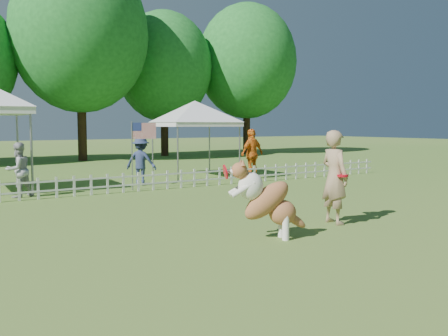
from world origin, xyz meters
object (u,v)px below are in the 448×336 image
spectator_c (252,154)px  dog (268,200)px  handler (335,177)px  spectator_b (141,161)px  canopy_tent_right (195,139)px  flag_pole (132,156)px  frisbee_on_turf (284,229)px  spectator_a (18,170)px

spectator_c → dog: bearing=43.9°
dog → handler: bearing=33.1°
spectator_b → canopy_tent_right: bearing=-106.0°
flag_pole → dog: bearing=-85.2°
spectator_c → frisbee_on_turf: bearing=46.2°
canopy_tent_right → spectator_c: size_ratio=1.54×
flag_pole → spectator_b: flag_pole is taller
frisbee_on_turf → spectator_a: (-3.42, 7.57, 0.77)m
canopy_tent_right → handler: bearing=-98.7°
spectator_a → canopy_tent_right: bearing=173.3°
spectator_c → spectator_b: bearing=-17.3°
frisbee_on_turf → spectator_b: size_ratio=0.13×
spectator_a → spectator_b: spectator_b is taller
dog → flag_pole: bearing=107.7°
handler → spectator_b: size_ratio=1.18×
flag_pole → spectator_b: 1.34m
dog → spectator_b: 8.88m
handler → spectator_a: (-4.71, 7.65, -0.20)m
frisbee_on_turf → spectator_b: spectator_b is taller
canopy_tent_right → spectator_c: canopy_tent_right is taller
canopy_tent_right → flag_pole: 4.70m
handler → dog: (-2.07, -0.38, -0.27)m
canopy_tent_right → flag_pole: (-3.85, -2.67, -0.39)m
handler → spectator_a: bearing=37.2°
dog → flag_pole: flag_pole is taller
canopy_tent_right → spectator_a: size_ratio=1.88×
handler → spectator_a: handler is taller
flag_pole → canopy_tent_right: bearing=44.6°
dog → spectator_c: bearing=77.6°
frisbee_on_turf → handler: bearing=-3.3°
spectator_c → canopy_tent_right: bearing=-69.2°
handler → dog: 2.12m
spectator_b → flag_pole: bearing=100.3°
handler → dog: bearing=105.8°
spectator_b → spectator_a: bearing=56.5°
canopy_tent_right → spectator_b: (-3.08, -1.61, -0.65)m
handler → spectator_c: size_ratio=1.02×
spectator_a → dog: bearing=83.4°
handler → dog: handler is taller
spectator_a → handler: bearing=96.8°
spectator_c → handler: bearing=53.6°
canopy_tent_right → spectator_a: canopy_tent_right is taller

